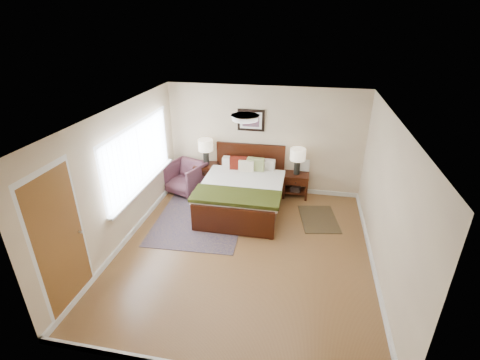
{
  "coord_description": "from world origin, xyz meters",
  "views": [
    {
      "loc": [
        0.92,
        -5.1,
        3.88
      ],
      "look_at": [
        -0.22,
        0.72,
        1.05
      ],
      "focal_mm": 26.0,
      "sensor_mm": 36.0,
      "label": 1
    }
  ],
  "objects_px": {
    "bed": "(242,187)",
    "nightstand_right": "(296,183)",
    "lamp_right": "(298,157)",
    "armchair": "(185,177)",
    "lamp_left": "(206,147)",
    "nightstand_left": "(206,169)",
    "rug_persian": "(202,216)"
  },
  "relations": [
    {
      "from": "lamp_left",
      "to": "bed",
      "type": "bearing_deg",
      "value": -38.07
    },
    {
      "from": "rug_persian",
      "to": "nightstand_left",
      "type": "bearing_deg",
      "value": 98.01
    },
    {
      "from": "bed",
      "to": "nightstand_right",
      "type": "relative_size",
      "value": 3.68
    },
    {
      "from": "bed",
      "to": "lamp_right",
      "type": "distance_m",
      "value": 1.45
    },
    {
      "from": "nightstand_right",
      "to": "bed",
      "type": "bearing_deg",
      "value": -144.25
    },
    {
      "from": "nightstand_right",
      "to": "lamp_left",
      "type": "xyz_separation_m",
      "value": [
        -2.14,
        0.01,
        0.72
      ]
    },
    {
      "from": "nightstand_right",
      "to": "lamp_right",
      "type": "bearing_deg",
      "value": 90.0
    },
    {
      "from": "nightstand_left",
      "to": "nightstand_right",
      "type": "height_order",
      "value": "nightstand_left"
    },
    {
      "from": "armchair",
      "to": "rug_persian",
      "type": "relative_size",
      "value": 0.33
    },
    {
      "from": "lamp_left",
      "to": "rug_persian",
      "type": "height_order",
      "value": "lamp_left"
    },
    {
      "from": "bed",
      "to": "nightstand_right",
      "type": "height_order",
      "value": "bed"
    },
    {
      "from": "lamp_right",
      "to": "armchair",
      "type": "xyz_separation_m",
      "value": [
        -2.6,
        -0.27,
        -0.63
      ]
    },
    {
      "from": "bed",
      "to": "lamp_left",
      "type": "bearing_deg",
      "value": 141.93
    },
    {
      "from": "bed",
      "to": "rug_persian",
      "type": "relative_size",
      "value": 0.85
    },
    {
      "from": "armchair",
      "to": "nightstand_left",
      "type": "bearing_deg",
      "value": 49.64
    },
    {
      "from": "nightstand_right",
      "to": "lamp_right",
      "type": "height_order",
      "value": "lamp_right"
    },
    {
      "from": "bed",
      "to": "nightstand_left",
      "type": "xyz_separation_m",
      "value": [
        -1.03,
        0.79,
        -0.01
      ]
    },
    {
      "from": "lamp_left",
      "to": "armchair",
      "type": "relative_size",
      "value": 0.75
    },
    {
      "from": "bed",
      "to": "nightstand_right",
      "type": "distance_m",
      "value": 1.38
    },
    {
      "from": "lamp_right",
      "to": "armchair",
      "type": "distance_m",
      "value": 2.68
    },
    {
      "from": "bed",
      "to": "lamp_left",
      "type": "height_order",
      "value": "lamp_left"
    },
    {
      "from": "bed",
      "to": "nightstand_left",
      "type": "distance_m",
      "value": 1.3
    },
    {
      "from": "nightstand_left",
      "to": "rug_persian",
      "type": "xyz_separation_m",
      "value": [
        0.24,
        -1.27,
        -0.51
      ]
    },
    {
      "from": "nightstand_left",
      "to": "lamp_right",
      "type": "bearing_deg",
      "value": 0.58
    },
    {
      "from": "lamp_right",
      "to": "rug_persian",
      "type": "bearing_deg",
      "value": -145.69
    },
    {
      "from": "nightstand_right",
      "to": "armchair",
      "type": "relative_size",
      "value": 0.7
    },
    {
      "from": "armchair",
      "to": "nightstand_right",
      "type": "bearing_deg",
      "value": 26.55
    },
    {
      "from": "nightstand_right",
      "to": "rug_persian",
      "type": "relative_size",
      "value": 0.23
    },
    {
      "from": "lamp_right",
      "to": "armchair",
      "type": "height_order",
      "value": "lamp_right"
    },
    {
      "from": "lamp_right",
      "to": "armchair",
      "type": "bearing_deg",
      "value": -174.06
    },
    {
      "from": "lamp_left",
      "to": "armchair",
      "type": "bearing_deg",
      "value": -149.17
    },
    {
      "from": "nightstand_left",
      "to": "lamp_right",
      "type": "height_order",
      "value": "lamp_right"
    }
  ]
}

